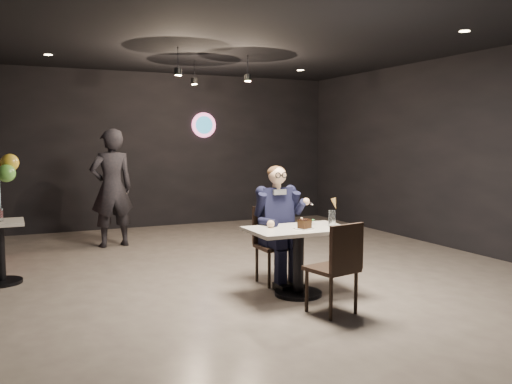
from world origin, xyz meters
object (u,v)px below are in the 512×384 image
passerby (112,188)px  chair_near (331,267)px  sundae_glass (332,218)px  chair_far (276,245)px  main_table (298,262)px  side_table (0,255)px  seated_man (276,223)px

passerby → chair_near: bearing=101.2°
passerby → sundae_glass: bearing=109.1°
chair_far → chair_near: bearing=-90.0°
passerby → main_table: bearing=104.2°
sundae_glass → chair_far: bearing=123.2°
chair_near → chair_far: bearing=78.1°
sundae_glass → side_table: bearing=150.1°
main_table → chair_near: (0.00, -0.67, 0.09)m
chair_near → side_table: bearing=127.5°
chair_near → side_table: (-2.98, 2.56, -0.12)m
main_table → chair_near: chair_near is taller
main_table → side_table: 3.53m
chair_far → chair_near: 1.22m
chair_far → sundae_glass: 0.81m
main_table → seated_man: (0.00, 0.55, 0.34)m
main_table → chair_near: size_ratio=1.20×
chair_far → passerby: 3.42m
chair_far → sundae_glass: sundae_glass is taller
chair_near → side_table: 3.93m
chair_near → sundae_glass: sundae_glass is taller
main_table → passerby: passerby is taller
sundae_glass → passerby: 4.10m
chair_far → sundae_glass: bearing=-56.8°
side_table → main_table: bearing=-32.3°
chair_far → side_table: (-2.98, 1.34, -0.12)m
passerby → seated_man: bearing=107.5°
seated_man → chair_near: bearing=-90.0°
chair_far → passerby: bearing=113.9°
main_table → chair_far: bearing=90.0°
chair_near → passerby: passerby is taller
seated_man → passerby: size_ratio=0.77×
chair_far → side_table: size_ratio=1.35×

